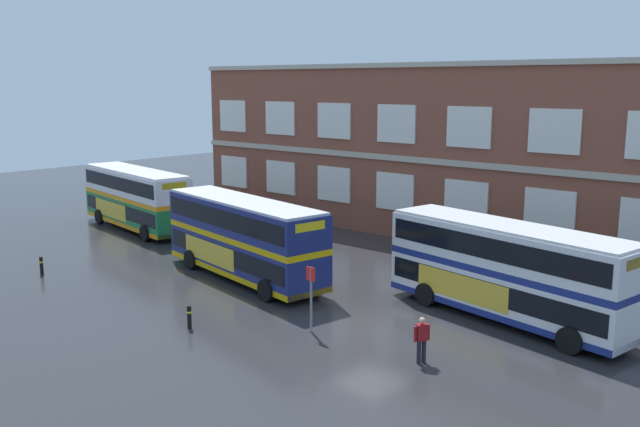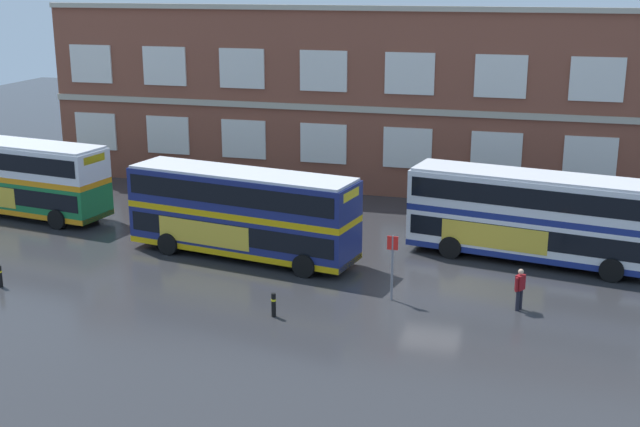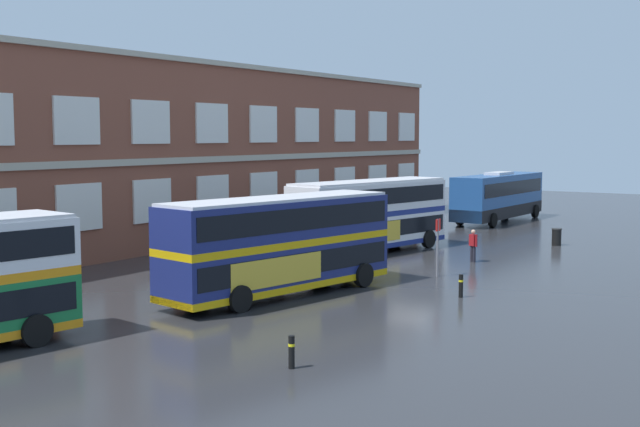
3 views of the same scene
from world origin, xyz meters
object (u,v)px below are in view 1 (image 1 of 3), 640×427
Objects in this scene: double_decker_far at (506,270)px; bus_stand_flag at (311,293)px; safety_bollard_east at (189,317)px; waiting_passenger at (422,338)px; double_decker_middle at (244,237)px; safety_bollard_west at (41,265)px; double_decker_near at (136,198)px.

double_decker_far reaches higher than bus_stand_flag.
bus_stand_flag reaches higher than safety_bollard_east.
waiting_passenger is (-0.09, -6.24, -1.22)m from double_decker_far.
double_decker_far is (12.84, 3.04, 0.00)m from double_decker_middle.
safety_bollard_west is (-8.42, -6.52, -1.66)m from double_decker_middle.
double_decker_far reaches higher than safety_bollard_east.
double_decker_middle is at bearing 165.91° from waiting_passenger.
safety_bollard_west is at bearing -179.59° from safety_bollard_east.
double_decker_near is at bearing 179.30° from double_decker_far.
double_decker_near is at bearing 166.84° from double_decker_middle.
double_decker_middle is at bearing -166.68° from double_decker_far.
double_decker_middle is 8.51m from bus_stand_flag.
waiting_passenger is 5.07m from bus_stand_flag.
double_decker_far reaches higher than waiting_passenger.
double_decker_far is at bearing 13.32° from double_decker_middle.
waiting_passenger is 0.63× the size of bus_stand_flag.
bus_stand_flag is at bearing 36.02° from safety_bollard_east.
double_decker_middle is 13.20m from waiting_passenger.
bus_stand_flag is 2.84× the size of safety_bollard_west.
bus_stand_flag is (22.17, -6.88, -0.51)m from double_decker_near.
safety_bollard_west is at bearing -171.07° from waiting_passenger.
double_decker_near is 27.28m from double_decker_far.
double_decker_middle is (14.44, -3.37, 0.00)m from double_decker_near.
double_decker_middle is at bearing -13.16° from double_decker_near.
double_decker_middle is 7.61m from safety_bollard_east.
double_decker_far is 6.36m from waiting_passenger.
waiting_passenger is at bearing 3.49° from bus_stand_flag.
double_decker_far is 4.18× the size of bus_stand_flag.
bus_stand_flag is at bearing -127.96° from double_decker_far.
double_decker_near is 6.62× the size of waiting_passenger.
double_decker_near reaches higher than waiting_passenger.
waiting_passenger is at bearing -14.09° from double_decker_middle.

